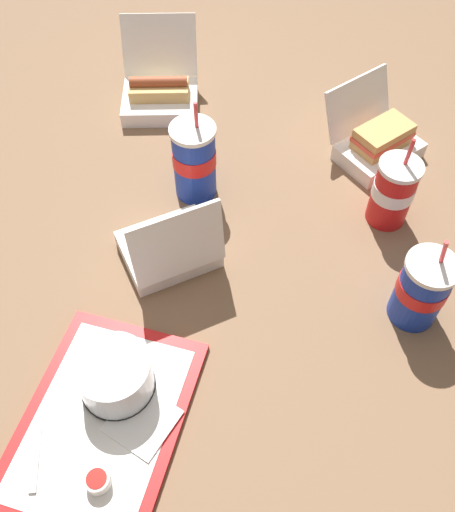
{
  "coord_description": "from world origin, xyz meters",
  "views": [
    {
      "loc": [
        -0.66,
        -0.22,
        0.93
      ],
      "look_at": [
        -0.03,
        -0.03,
        0.05
      ],
      "focal_mm": 40.0,
      "sensor_mm": 36.0,
      "label": 1
    }
  ],
  "objects_px": {
    "soda_cup_corner": "(393,192)",
    "food_tray": "(102,422)",
    "clamshell_hotdog_corner": "(160,91)",
    "soda_cup_front": "(194,160)",
    "ketchup_cup": "(98,481)",
    "soda_cup_center": "(422,289)",
    "clamshell_sandwich_back": "(378,141)",
    "cake_container": "(115,377)",
    "clamshell_hotdog_left": "(169,245)",
    "plastic_fork": "(35,457)"
  },
  "relations": [
    {
      "from": "ketchup_cup",
      "to": "cake_container",
      "type": "bearing_deg",
      "value": 12.48
    },
    {
      "from": "soda_cup_corner",
      "to": "clamshell_hotdog_corner",
      "type": "bearing_deg",
      "value": 70.22
    },
    {
      "from": "cake_container",
      "to": "clamshell_hotdog_left",
      "type": "height_order",
      "value": "clamshell_hotdog_left"
    },
    {
      "from": "cake_container",
      "to": "soda_cup_center",
      "type": "distance_m",
      "value": 0.56
    },
    {
      "from": "cake_container",
      "to": "clamshell_hotdog_left",
      "type": "xyz_separation_m",
      "value": [
        0.29,
        0.01,
        -0.01
      ]
    },
    {
      "from": "ketchup_cup",
      "to": "clamshell_hotdog_corner",
      "type": "relative_size",
      "value": 0.15
    },
    {
      "from": "soda_cup_corner",
      "to": "food_tray",
      "type": "bearing_deg",
      "value": 146.53
    },
    {
      "from": "cake_container",
      "to": "clamshell_sandwich_back",
      "type": "relative_size",
      "value": 0.51
    },
    {
      "from": "clamshell_hotdog_left",
      "to": "soda_cup_front",
      "type": "distance_m",
      "value": 0.2
    },
    {
      "from": "food_tray",
      "to": "clamshell_hotdog_left",
      "type": "relative_size",
      "value": 1.58
    },
    {
      "from": "food_tray",
      "to": "ketchup_cup",
      "type": "distance_m",
      "value": 0.1
    },
    {
      "from": "clamshell_hotdog_left",
      "to": "soda_cup_front",
      "type": "relative_size",
      "value": 0.99
    },
    {
      "from": "clamshell_sandwich_back",
      "to": "soda_cup_corner",
      "type": "xyz_separation_m",
      "value": [
        -0.18,
        -0.05,
        0.04
      ]
    },
    {
      "from": "soda_cup_corner",
      "to": "ketchup_cup",
      "type": "bearing_deg",
      "value": 152.68
    },
    {
      "from": "clamshell_sandwich_back",
      "to": "soda_cup_front",
      "type": "xyz_separation_m",
      "value": [
        -0.23,
        0.36,
        0.05
      ]
    },
    {
      "from": "cake_container",
      "to": "clamshell_hotdog_corner",
      "type": "bearing_deg",
      "value": 15.36
    },
    {
      "from": "ketchup_cup",
      "to": "clamshell_hotdog_left",
      "type": "xyz_separation_m",
      "value": [
        0.45,
        0.05,
        0.02
      ]
    },
    {
      "from": "plastic_fork",
      "to": "clamshell_hotdog_left",
      "type": "xyz_separation_m",
      "value": [
        0.44,
        -0.07,
        0.03
      ]
    },
    {
      "from": "cake_container",
      "to": "clamshell_sandwich_back",
      "type": "distance_m",
      "value": 0.79
    },
    {
      "from": "clamshell_hotdog_left",
      "to": "soda_cup_center",
      "type": "xyz_separation_m",
      "value": [
        0.01,
        -0.48,
        0.04
      ]
    },
    {
      "from": "ketchup_cup",
      "to": "clamshell_hotdog_corner",
      "type": "xyz_separation_m",
      "value": [
        0.9,
        0.24,
        0.01
      ]
    },
    {
      "from": "food_tray",
      "to": "soda_cup_center",
      "type": "distance_m",
      "value": 0.6
    },
    {
      "from": "clamshell_hotdog_left",
      "to": "cake_container",
      "type": "bearing_deg",
      "value": -177.42
    },
    {
      "from": "plastic_fork",
      "to": "soda_cup_center",
      "type": "relative_size",
      "value": 0.51
    },
    {
      "from": "clamshell_hotdog_corner",
      "to": "clamshell_hotdog_left",
      "type": "xyz_separation_m",
      "value": [
        -0.45,
        -0.19,
        0.0
      ]
    },
    {
      "from": "soda_cup_front",
      "to": "clamshell_hotdog_corner",
      "type": "bearing_deg",
      "value": 35.07
    },
    {
      "from": "cake_container",
      "to": "soda_cup_front",
      "type": "relative_size",
      "value": 0.54
    },
    {
      "from": "ketchup_cup",
      "to": "clamshell_hotdog_left",
      "type": "distance_m",
      "value": 0.45
    },
    {
      "from": "food_tray",
      "to": "soda_cup_corner",
      "type": "relative_size",
      "value": 1.74
    },
    {
      "from": "food_tray",
      "to": "clamshell_hotdog_corner",
      "type": "xyz_separation_m",
      "value": [
        0.81,
        0.2,
        0.03
      ]
    },
    {
      "from": "soda_cup_center",
      "to": "soda_cup_front",
      "type": "bearing_deg",
      "value": 69.63
    },
    {
      "from": "ketchup_cup",
      "to": "soda_cup_center",
      "type": "bearing_deg",
      "value": -43.24
    },
    {
      "from": "clamshell_hotdog_corner",
      "to": "plastic_fork",
      "type": "bearing_deg",
      "value": -171.99
    },
    {
      "from": "cake_container",
      "to": "clamshell_hotdog_left",
      "type": "distance_m",
      "value": 0.29
    },
    {
      "from": "cake_container",
      "to": "soda_cup_corner",
      "type": "distance_m",
      "value": 0.66
    },
    {
      "from": "soda_cup_front",
      "to": "soda_cup_corner",
      "type": "bearing_deg",
      "value": -83.97
    },
    {
      "from": "cake_container",
      "to": "soda_cup_corner",
      "type": "relative_size",
      "value": 0.6
    },
    {
      "from": "plastic_fork",
      "to": "soda_cup_corner",
      "type": "relative_size",
      "value": 0.51
    },
    {
      "from": "food_tray",
      "to": "soda_cup_front",
      "type": "height_order",
      "value": "soda_cup_front"
    },
    {
      "from": "ketchup_cup",
      "to": "clamshell_hotdog_corner",
      "type": "distance_m",
      "value": 0.93
    },
    {
      "from": "clamshell_hotdog_corner",
      "to": "ketchup_cup",
      "type": "bearing_deg",
      "value": -165.13
    },
    {
      "from": "ketchup_cup",
      "to": "clamshell_sandwich_back",
      "type": "height_order",
      "value": "clamshell_sandwich_back"
    },
    {
      "from": "clamshell_hotdog_corner",
      "to": "soda_cup_center",
      "type": "xyz_separation_m",
      "value": [
        -0.44,
        -0.67,
        0.04
      ]
    },
    {
      "from": "ketchup_cup",
      "to": "clamshell_hotdog_left",
      "type": "height_order",
      "value": "clamshell_hotdog_left"
    },
    {
      "from": "soda_cup_front",
      "to": "plastic_fork",
      "type": "bearing_deg",
      "value": 175.08
    },
    {
      "from": "clamshell_hotdog_corner",
      "to": "clamshell_sandwich_back",
      "type": "relative_size",
      "value": 1.04
    },
    {
      "from": "plastic_fork",
      "to": "soda_cup_front",
      "type": "distance_m",
      "value": 0.64
    },
    {
      "from": "ketchup_cup",
      "to": "plastic_fork",
      "type": "xyz_separation_m",
      "value": [
        0.01,
        0.11,
        -0.01
      ]
    },
    {
      "from": "soda_cup_center",
      "to": "soda_cup_corner",
      "type": "relative_size",
      "value": 1.01
    },
    {
      "from": "clamshell_sandwich_back",
      "to": "clamshell_hotdog_corner",
      "type": "bearing_deg",
      "value": 86.91
    }
  ]
}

